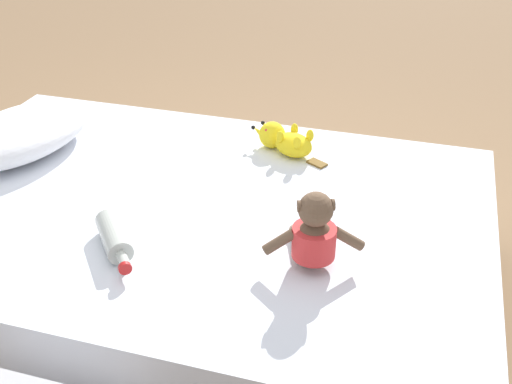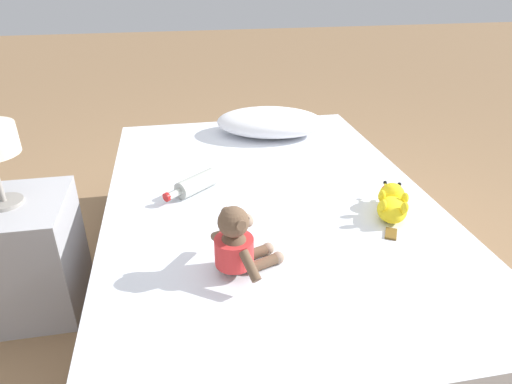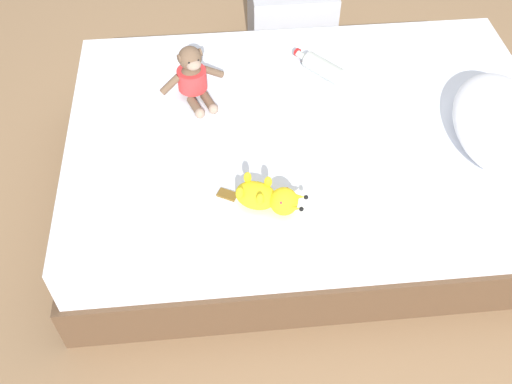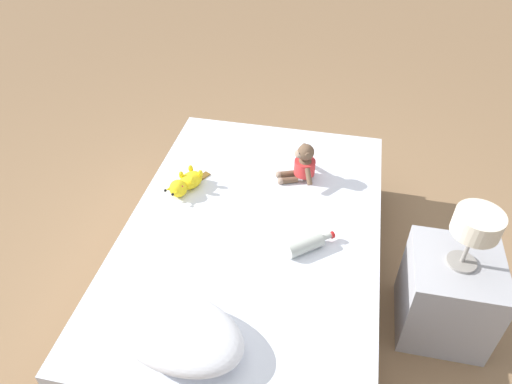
{
  "view_description": "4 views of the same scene",
  "coord_description": "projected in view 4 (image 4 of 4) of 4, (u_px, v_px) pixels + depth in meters",
  "views": [
    {
      "loc": [
        -1.59,
        -0.71,
        1.54
      ],
      "look_at": [
        -0.07,
        -0.27,
        0.58
      ],
      "focal_mm": 43.86,
      "sensor_mm": 36.0,
      "label": 1
    },
    {
      "loc": [
        -0.36,
        -1.6,
        1.35
      ],
      "look_at": [
        -0.09,
        -0.17,
        0.58
      ],
      "focal_mm": 31.38,
      "sensor_mm": 36.0,
      "label": 2
    },
    {
      "loc": [
        1.74,
        -0.39,
        2.04
      ],
      "look_at": [
        0.42,
        -0.27,
        0.52
      ],
      "focal_mm": 40.61,
      "sensor_mm": 36.0,
      "label": 3
    },
    {
      "loc": [
        -0.38,
        1.72,
        2.22
      ],
      "look_at": [
        0.01,
        -0.16,
        0.57
      ],
      "focal_mm": 33.3,
      "sensor_mm": 36.0,
      "label": 4
    }
  ],
  "objects": [
    {
      "name": "ground_plane",
      "position": [
        252.0,
        283.0,
        2.79
      ],
      "size": [
        16.0,
        16.0,
        0.0
      ],
      "primitive_type": "plane",
      "color": "#93704C"
    },
    {
      "name": "bed",
      "position": [
        252.0,
        258.0,
        2.64
      ],
      "size": [
        1.36,
        2.03,
        0.46
      ],
      "color": "brown",
      "rests_on": "ground_plane"
    },
    {
      "name": "plush_yellow_creature",
      "position": [
        186.0,
        183.0,
        2.69
      ],
      "size": [
        0.19,
        0.32,
        0.1
      ],
      "color": "yellow",
      "rests_on": "bed"
    },
    {
      "name": "nightstand",
      "position": [
        447.0,
        295.0,
        2.42
      ],
      "size": [
        0.44,
        0.44,
        0.5
      ],
      "color": "#B2B2B7",
      "rests_on": "ground_plane"
    },
    {
      "name": "plush_monkey",
      "position": [
        303.0,
        165.0,
        2.74
      ],
      "size": [
        0.25,
        0.28,
        0.24
      ],
      "color": "brown",
      "rests_on": "bed"
    },
    {
      "name": "bedside_lamp",
      "position": [
        477.0,
        226.0,
        2.1
      ],
      "size": [
        0.22,
        0.22,
        0.32
      ],
      "color": "gray",
      "rests_on": "nightstand"
    },
    {
      "name": "pillow",
      "position": [
        177.0,
        331.0,
        1.94
      ],
      "size": [
        0.66,
        0.49,
        0.14
      ],
      "color": "white",
      "rests_on": "bed"
    },
    {
      "name": "glass_bottle",
      "position": [
        306.0,
        245.0,
        2.35
      ],
      "size": [
        0.24,
        0.21,
        0.07
      ],
      "color": "#B7BCB2",
      "rests_on": "bed"
    }
  ]
}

